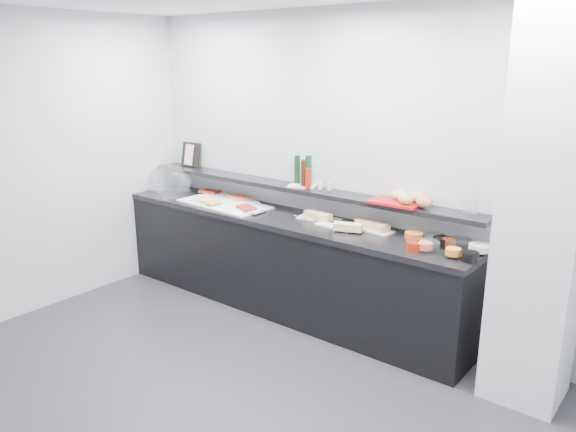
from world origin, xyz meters
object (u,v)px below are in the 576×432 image
Objects in this scene: condiment_tray at (302,186)px; carafe at (471,196)px; framed_print at (191,155)px; bread_tray at (397,202)px; cloche_base at (167,189)px; sandwich_plate_mid at (336,226)px.

carafe is (1.57, -0.01, 0.14)m from condiment_tray.
framed_print reaches higher than bread_tray.
cloche_base is at bearing 162.79° from condiment_tray.
cloche_base is 1.70m from condiment_tray.
carafe is at bearing -1.94° from bread_tray.
bread_tray is at bearing 21.22° from sandwich_plate_mid.
carafe reaches higher than cloche_base.
framed_print reaches higher than cloche_base.
bread_tray reaches higher than condiment_tray.
sandwich_plate_mid is at bearing 16.56° from cloche_base.
condiment_tray reaches higher than sandwich_plate_mid.
cloche_base is at bearing -177.05° from carafe.
carafe reaches higher than framed_print.
framed_print is 0.87× the size of carafe.
sandwich_plate_mid is at bearing -42.60° from condiment_tray.
cloche_base is 3.27m from carafe.
cloche_base is at bearing -125.20° from framed_print.
cloche_base is 1.89× the size of framed_print.
carafe reaches higher than sandwich_plate_mid.
sandwich_plate_mid is 1.16m from carafe.
cloche_base is 2.66m from bread_tray.
condiment_tray is 1.57m from carafe.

